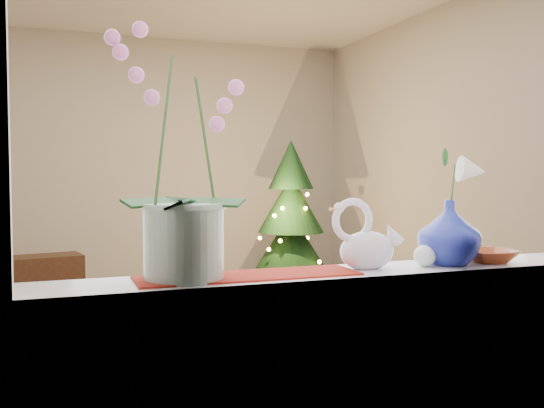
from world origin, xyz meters
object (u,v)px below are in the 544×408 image
(xmas_tree, at_px, (291,220))
(blue_vase, at_px, (450,228))
(orchid_pot, at_px, (183,153))
(paperweight, at_px, (425,256))
(swan, at_px, (367,236))
(amber_dish, at_px, (489,257))
(side_table, at_px, (40,285))

(xmas_tree, bearing_deg, blue_vase, -103.38)
(orchid_pot, height_order, blue_vase, orchid_pot)
(paperweight, height_order, xmas_tree, xmas_tree)
(swan, relative_size, amber_dish, 1.65)
(paperweight, xyz_separation_m, xmas_tree, (1.00, 3.75, -0.18))
(orchid_pot, xyz_separation_m, xmas_tree, (1.83, 3.72, -0.52))
(amber_dish, bearing_deg, orchid_pot, 178.89)
(swan, relative_size, blue_vase, 1.01)
(orchid_pot, distance_m, side_table, 3.98)
(xmas_tree, relative_size, side_table, 2.25)
(orchid_pot, relative_size, blue_vase, 2.92)
(swan, bearing_deg, amber_dish, 19.63)
(xmas_tree, bearing_deg, swan, -107.94)
(swan, xyz_separation_m, blue_vase, (0.32, -0.02, 0.02))
(side_table, bearing_deg, xmas_tree, -13.26)
(orchid_pot, bearing_deg, amber_dish, -1.11)
(orchid_pot, bearing_deg, xmas_tree, 63.86)
(swan, distance_m, paperweight, 0.22)
(orchid_pot, xyz_separation_m, side_table, (-0.49, 3.81, -1.04))
(orchid_pot, height_order, side_table, orchid_pot)
(paperweight, relative_size, amber_dish, 0.47)
(swan, bearing_deg, blue_vase, 18.77)
(amber_dish, distance_m, side_table, 4.20)
(amber_dish, bearing_deg, side_table, 112.59)
(orchid_pot, height_order, swan, orchid_pot)
(paperweight, bearing_deg, amber_dish, 1.90)
(paperweight, distance_m, amber_dish, 0.28)
(side_table, bearing_deg, paperweight, -82.21)
(blue_vase, relative_size, side_table, 0.38)
(orchid_pot, distance_m, amber_dish, 1.16)
(amber_dish, distance_m, xmas_tree, 3.82)
(orchid_pot, bearing_deg, paperweight, -2.11)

